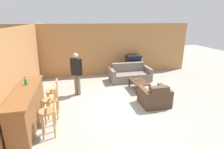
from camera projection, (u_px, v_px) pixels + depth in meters
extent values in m
plane|color=gray|center=(121.00, 105.00, 5.99)|extent=(24.00, 24.00, 0.00)
cube|color=#B27A47|center=(103.00, 50.00, 8.97)|extent=(9.40, 0.08, 2.60)
cube|color=#B27A47|center=(27.00, 64.00, 6.16)|extent=(0.08, 8.63, 2.60)
cube|color=brown|center=(28.00, 108.00, 4.77)|extent=(0.47, 2.37, 1.00)
cube|color=brown|center=(25.00, 90.00, 4.61)|extent=(0.55, 2.43, 0.05)
cylinder|color=#B77F42|center=(47.00, 111.00, 4.23)|extent=(0.42, 0.42, 0.04)
cylinder|color=#B77F42|center=(43.00, 122.00, 4.42)|extent=(0.04, 0.04, 0.67)
cylinder|color=#B77F42|center=(42.00, 128.00, 4.18)|extent=(0.04, 0.04, 0.67)
cylinder|color=#B77F42|center=(54.00, 120.00, 4.50)|extent=(0.04, 0.04, 0.67)
cylinder|color=#B77F42|center=(54.00, 126.00, 4.25)|extent=(0.04, 0.04, 0.67)
cylinder|color=#B77F42|center=(53.00, 102.00, 4.33)|extent=(0.02, 0.02, 0.31)
cylinder|color=#B77F42|center=(53.00, 103.00, 4.26)|extent=(0.02, 0.02, 0.31)
cylinder|color=#B77F42|center=(53.00, 105.00, 4.19)|extent=(0.02, 0.02, 0.31)
cylinder|color=#B77F42|center=(53.00, 106.00, 4.12)|extent=(0.02, 0.02, 0.31)
cube|color=#B77F42|center=(53.00, 98.00, 4.17)|extent=(0.06, 0.33, 0.04)
cylinder|color=#B77F42|center=(50.00, 100.00, 4.81)|extent=(0.44, 0.44, 0.04)
cylinder|color=#B77F42|center=(48.00, 109.00, 5.04)|extent=(0.04, 0.04, 0.67)
cylinder|color=#B77F42|center=(45.00, 114.00, 4.78)|extent=(0.04, 0.04, 0.67)
cylinder|color=#B77F42|center=(57.00, 109.00, 5.05)|extent=(0.04, 0.04, 0.67)
cylinder|color=#B77F42|center=(55.00, 114.00, 4.80)|extent=(0.04, 0.04, 0.67)
cylinder|color=#B77F42|center=(56.00, 92.00, 4.88)|extent=(0.02, 0.02, 0.31)
cylinder|color=#B77F42|center=(56.00, 94.00, 4.80)|extent=(0.02, 0.02, 0.31)
cylinder|color=#B77F42|center=(55.00, 95.00, 4.73)|extent=(0.02, 0.02, 0.31)
cylinder|color=#B77F42|center=(54.00, 96.00, 4.66)|extent=(0.02, 0.02, 0.31)
cube|color=#B77F42|center=(55.00, 88.00, 4.71)|extent=(0.09, 0.33, 0.04)
cylinder|color=#B77F42|center=(52.00, 91.00, 5.39)|extent=(0.39, 0.39, 0.04)
cylinder|color=#B77F42|center=(49.00, 100.00, 5.59)|extent=(0.04, 0.04, 0.67)
cylinder|color=#B77F42|center=(48.00, 104.00, 5.34)|extent=(0.04, 0.04, 0.67)
cylinder|color=#B77F42|center=(58.00, 99.00, 5.65)|extent=(0.04, 0.04, 0.67)
cylinder|color=#B77F42|center=(57.00, 103.00, 5.40)|extent=(0.04, 0.04, 0.67)
cylinder|color=#B77F42|center=(57.00, 84.00, 5.48)|extent=(0.02, 0.02, 0.31)
cylinder|color=#B77F42|center=(57.00, 85.00, 5.41)|extent=(0.02, 0.02, 0.31)
cylinder|color=#B77F42|center=(57.00, 86.00, 5.33)|extent=(0.02, 0.02, 0.31)
cylinder|color=#B77F42|center=(57.00, 87.00, 5.26)|extent=(0.02, 0.02, 0.31)
cube|color=#B77F42|center=(56.00, 81.00, 5.32)|extent=(0.04, 0.33, 0.04)
cube|color=#70665B|center=(130.00, 77.00, 8.30)|extent=(1.59, 0.89, 0.38)
cube|color=#70665B|center=(128.00, 67.00, 8.49)|extent=(1.59, 0.22, 0.41)
cube|color=#70665B|center=(112.00, 76.00, 8.08)|extent=(0.16, 0.89, 0.61)
cube|color=#70665B|center=(147.00, 73.00, 8.44)|extent=(0.16, 0.89, 0.61)
cube|color=#4C3828|center=(154.00, 99.00, 5.99)|extent=(0.60, 0.85, 0.38)
cube|color=#4C3828|center=(159.00, 92.00, 5.58)|extent=(0.60, 0.22, 0.39)
cube|color=#4C3828|center=(164.00, 95.00, 6.03)|extent=(0.16, 0.85, 0.60)
cube|color=#4C3828|center=(144.00, 97.00, 5.88)|extent=(0.16, 0.85, 0.60)
cube|color=#472D1E|center=(139.00, 81.00, 7.17)|extent=(0.60, 1.00, 0.04)
cube|color=#472D1E|center=(137.00, 91.00, 6.74)|extent=(0.06, 0.06, 0.35)
cube|color=#472D1E|center=(149.00, 89.00, 6.85)|extent=(0.06, 0.06, 0.35)
cube|color=#472D1E|center=(129.00, 82.00, 7.60)|extent=(0.06, 0.06, 0.35)
cube|color=#472D1E|center=(141.00, 82.00, 7.71)|extent=(0.06, 0.06, 0.35)
cube|color=#2D2319|center=(133.00, 69.00, 9.26)|extent=(1.04, 0.53, 0.51)
cube|color=black|center=(133.00, 60.00, 9.10)|extent=(0.71, 0.52, 0.52)
cube|color=black|center=(135.00, 61.00, 8.86)|extent=(0.64, 0.01, 0.45)
cylinder|color=#2D7F3D|center=(26.00, 82.00, 4.90)|extent=(0.08, 0.08, 0.16)
cone|color=#2D7F3D|center=(25.00, 78.00, 4.87)|extent=(0.07, 0.07, 0.07)
cylinder|color=black|center=(25.00, 77.00, 4.85)|extent=(0.03, 0.03, 0.02)
cube|color=#33704C|center=(137.00, 79.00, 7.30)|extent=(0.18, 0.15, 0.03)
cylinder|color=brown|center=(140.00, 64.00, 9.25)|extent=(0.16, 0.16, 0.02)
cylinder|color=brown|center=(140.00, 62.00, 9.21)|extent=(0.03, 0.03, 0.24)
cone|color=silver|center=(140.00, 58.00, 9.14)|extent=(0.25, 0.25, 0.22)
cylinder|color=#756B5B|center=(79.00, 85.00, 6.69)|extent=(0.12, 0.12, 0.80)
cylinder|color=#756B5B|center=(76.00, 85.00, 6.73)|extent=(0.12, 0.12, 0.80)
cube|color=black|center=(76.00, 67.00, 6.49)|extent=(0.40, 0.33, 0.63)
cylinder|color=black|center=(81.00, 67.00, 6.42)|extent=(0.08, 0.08, 0.58)
cylinder|color=black|center=(71.00, 66.00, 6.55)|extent=(0.08, 0.08, 0.58)
sphere|color=tan|center=(76.00, 56.00, 6.36)|extent=(0.18, 0.18, 0.18)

